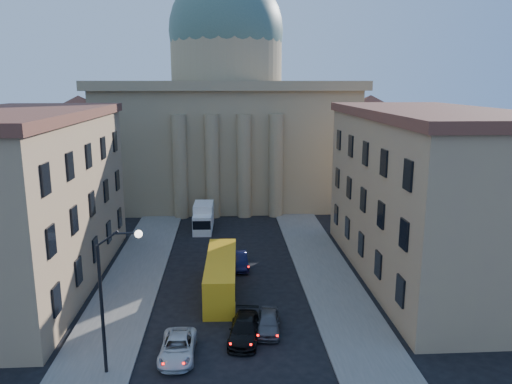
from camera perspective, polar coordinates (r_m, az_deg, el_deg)
sidewalk_left at (r=41.39m, az=-14.95°, el=-11.91°), size 5.00×60.00×0.15m
sidewalk_right at (r=41.51m, az=9.22°, el=-11.56°), size 5.00×60.00×0.15m
church at (r=74.56m, az=-3.31°, el=8.62°), size 68.02×28.76×36.60m
building_left at (r=45.21m, az=-25.10°, el=-0.79°), size 11.60×26.60×14.70m
building_right at (r=45.42m, az=18.96°, el=-0.22°), size 11.60×26.60×14.70m
street_lamp at (r=30.07m, az=-16.34°, el=-10.73°), size 2.62×0.44×8.83m
car_left_mid at (r=33.00m, az=-8.94°, el=-17.15°), size 2.22×4.69×1.29m
car_right_mid at (r=34.57m, az=-1.34°, el=-15.43°), size 2.57×5.00×1.39m
car_right_far at (r=35.53m, az=1.43°, el=-14.65°), size 2.03×4.15×1.36m
car_right_distant at (r=46.62m, az=-1.96°, el=-7.83°), size 1.72×4.30×1.39m
city_bus at (r=41.22m, az=-4.01°, el=-9.35°), size 2.66×10.41×2.92m
box_truck at (r=58.18m, az=-6.05°, el=-2.99°), size 2.28×5.52×3.01m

